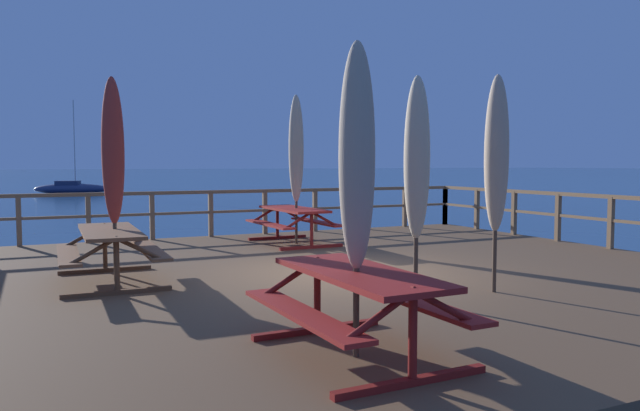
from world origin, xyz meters
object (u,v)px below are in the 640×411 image
sailboat_distant (72,188)px  picnic_table_back_left (110,243)px  patio_umbrella_tall_back_left (497,155)px  picnic_table_back_right (359,293)px  patio_umbrella_short_front (296,149)px  patio_umbrella_tall_mid_right (113,152)px  picnic_table_front_right (293,217)px  patio_umbrella_tall_mid_left (417,159)px  patio_umbrella_short_mid (357,158)px

sailboat_distant → picnic_table_back_left: bearing=-92.2°
patio_umbrella_tall_back_left → picnic_table_back_right: bearing=-151.5°
patio_umbrella_short_front → sailboat_distant: (-2.36, 41.92, -2.31)m
patio_umbrella_short_front → picnic_table_back_right: bearing=-108.8°
patio_umbrella_tall_mid_right → patio_umbrella_tall_back_left: bearing=-33.4°
picnic_table_front_right → patio_umbrella_tall_mid_right: size_ratio=0.74×
patio_umbrella_tall_mid_right → picnic_table_back_left: bearing=-138.9°
picnic_table_back_left → patio_umbrella_tall_mid_left: 4.56m
picnic_table_back_right → patio_umbrella_tall_mid_left: bearing=43.0°
patio_umbrella_short_mid → patio_umbrella_tall_back_left: (2.97, 1.62, 0.07)m
patio_umbrella_short_front → picnic_table_back_left: bearing=-145.8°
picnic_table_back_right → patio_umbrella_short_mid: (-0.04, -0.02, 1.20)m
picnic_table_back_left → picnic_table_front_right: size_ratio=1.02×
patio_umbrella_tall_back_left → patio_umbrella_tall_mid_left: (-1.29, -0.05, -0.06)m
patio_umbrella_tall_mid_left → sailboat_distant: bearing=91.9°
patio_umbrella_tall_back_left → patio_umbrella_tall_mid_left: 1.29m
picnic_table_back_left → sailboat_distant: sailboat_distant is taller
patio_umbrella_short_front → patio_umbrella_tall_back_left: 5.69m
patio_umbrella_tall_mid_right → patio_umbrella_tall_back_left: (4.48, -2.95, -0.05)m
picnic_table_back_left → patio_umbrella_short_mid: 4.92m
picnic_table_front_right → patio_umbrella_tall_mid_left: size_ratio=0.78×
picnic_table_back_right → picnic_table_back_left: same height
picnic_table_back_left → sailboat_distant: size_ratio=0.29×
patio_umbrella_tall_mid_right → patio_umbrella_tall_mid_left: (3.20, -3.00, -0.12)m
patio_umbrella_tall_back_left → patio_umbrella_tall_mid_right: bearing=146.6°
patio_umbrella_tall_back_left → sailboat_distant: bearing=93.4°
patio_umbrella_tall_mid_right → patio_umbrella_tall_mid_left: 4.39m
patio_umbrella_short_mid → patio_umbrella_tall_mid_left: patio_umbrella_tall_mid_left is taller
picnic_table_front_right → sailboat_distant: bearing=93.2°
picnic_table_back_left → patio_umbrella_tall_back_left: size_ratio=0.77×
patio_umbrella_tall_mid_right → sailboat_distant: sailboat_distant is taller
picnic_table_back_right → patio_umbrella_tall_back_left: patio_umbrella_tall_back_left is taller
sailboat_distant → patio_umbrella_tall_mid_left: bearing=-88.1°
picnic_table_back_right → picnic_table_back_left: bearing=109.9°
patio_umbrella_short_mid → patio_umbrella_tall_back_left: 3.38m
picnic_table_front_right → patio_umbrella_tall_mid_left: (-0.77, -5.76, 1.20)m
patio_umbrella_tall_back_left → patio_umbrella_tall_mid_left: bearing=-177.8°
picnic_table_back_right → sailboat_distant: 49.18m
patio_umbrella_tall_mid_right → sailboat_distant: size_ratio=0.38×
picnic_table_back_left → sailboat_distant: (1.73, 44.70, -0.86)m
picnic_table_back_left → picnic_table_front_right: 4.93m
patio_umbrella_short_mid → patio_umbrella_tall_mid_right: (-1.51, 4.57, 0.12)m
sailboat_distant → patio_umbrella_tall_mid_right: bearing=-92.1°
patio_umbrella_short_mid → picnic_table_front_right: bearing=71.5°
patio_umbrella_short_mid → patio_umbrella_tall_mid_right: 4.81m
picnic_table_back_left → patio_umbrella_tall_mid_left: size_ratio=0.80×
patio_umbrella_tall_mid_right → sailboat_distant: bearing=87.9°
patio_umbrella_short_front → sailboat_distant: size_ratio=0.41×
sailboat_distant → picnic_table_front_right: bearing=-86.8°
patio_umbrella_short_mid → patio_umbrella_short_front: bearing=71.0°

